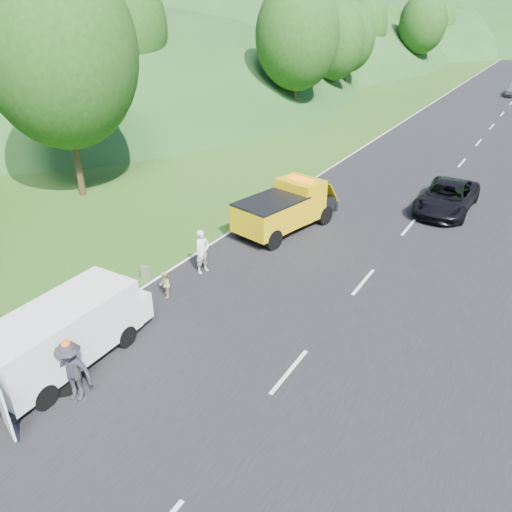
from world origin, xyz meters
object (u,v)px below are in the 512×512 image
Objects in this scene: tow_truck at (286,207)px; spare_tire at (66,389)px; woman at (204,272)px; worker at (78,398)px; passing_suv at (444,211)px; white_van at (65,332)px; suitcase at (145,273)px; child at (166,297)px.

spare_tire is at bearing -78.78° from tow_truck.
woman is 0.97× the size of worker.
woman is at bearing -119.61° from passing_suv.
white_van is 1.59m from spare_tire.
worker reaches higher than suitcase.
passing_suv is at bearing 115.87° from child.
suitcase reaches higher than child.
worker is at bearing -8.98° from spare_tire.
spare_tire is at bearing -107.01° from passing_suv.
suitcase is (-2.46, -6.80, -0.87)m from tow_truck.
suitcase is (-1.58, 4.92, -0.88)m from white_van.
white_van is at bearing -37.58° from child.
woman reaches higher than suitcase.
child is at bearing 89.32° from white_van.
white_van is at bearing 131.45° from spare_tire.
passing_suv reaches higher than spare_tire.
woman reaches higher than passing_suv.
white_van is at bearing -82.40° from tow_truck.
child is at bearing 86.29° from worker.
tow_truck reaches higher than spare_tire.
worker is 0.35× the size of passing_suv.
tow_truck is at bearing 1.02° from woman.
suitcase is at bearing -121.73° from passing_suv.
worker reaches higher than child.
tow_truck is 7.58m from child.
child is 0.19× the size of passing_suv.
tow_truck is at bearing 70.12° from suitcase.
passing_suv is (6.66, 18.02, -1.15)m from white_van.
white_van is 8.02× the size of spare_tire.
tow_truck is 5.41m from woman.
spare_tire is at bearing -163.66° from woman.
spare_tire is at bearing 152.94° from worker.
worker is (1.33, -5.19, 0.00)m from child.
child is 1.92× the size of suitcase.
woman is 7.54m from worker.
woman is at bearing 88.80° from white_van.
tow_truck is at bearing 89.36° from spare_tire.
suitcase is (-2.87, 5.84, 0.26)m from worker.
worker reaches higher than passing_suv.
white_van reaches higher than spare_tire.
tow_truck is 12.60m from spare_tire.
child is at bearing -85.16° from tow_truck.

